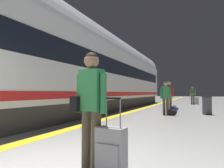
{
  "coord_description": "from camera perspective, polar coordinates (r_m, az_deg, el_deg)",
  "views": [
    {
      "loc": [
        2.44,
        -2.04,
        1.09
      ],
      "look_at": [
        -0.76,
        5.61,
        1.43
      ],
      "focal_mm": 33.34,
      "sensor_mm": 36.0,
      "label": 1
    }
  ],
  "objects": [
    {
      "name": "safety_line_strip",
      "position": [
        12.6,
        6.25,
        -7.26
      ],
      "size": [
        0.36,
        80.0,
        0.01
      ],
      "primitive_type": "cube",
      "color": "yellow",
      "rests_on": "ground"
    },
    {
      "name": "tactile_edge_band",
      "position": [
        12.7,
        4.74,
        -7.23
      ],
      "size": [
        0.65,
        80.0,
        0.01
      ],
      "primitive_type": "cube",
      "color": "slate",
      "rests_on": "ground"
    },
    {
      "name": "high_speed_train",
      "position": [
        11.19,
        -8.14,
        4.94
      ],
      "size": [
        2.94,
        28.87,
        4.97
      ],
      "color": "#38383D",
      "rests_on": "ground"
    },
    {
      "name": "traveller_foreground",
      "position": [
        3.0,
        -5.95,
        -4.67
      ],
      "size": [
        0.55,
        0.3,
        1.67
      ],
      "color": "brown",
      "rests_on": "ground"
    },
    {
      "name": "rolling_suitcase_foreground",
      "position": [
        2.84,
        -0.22,
        -17.47
      ],
      "size": [
        0.4,
        0.27,
        1.02
      ],
      "color": "#9E9EA3",
      "rests_on": "ground"
    },
    {
      "name": "passenger_near",
      "position": [
        12.56,
        15.31,
        -2.48
      ],
      "size": [
        0.55,
        0.35,
        1.75
      ],
      "color": "brown",
      "rests_on": "ground"
    },
    {
      "name": "duffel_bag_near",
      "position": [
        12.38,
        16.73,
        -6.57
      ],
      "size": [
        0.44,
        0.26,
        0.36
      ],
      "color": "navy",
      "rests_on": "ground"
    },
    {
      "name": "passenger_mid",
      "position": [
        10.48,
        14.51,
        -3.02
      ],
      "size": [
        0.48,
        0.3,
        1.63
      ],
      "color": "brown",
      "rests_on": "ground"
    },
    {
      "name": "duffel_bag_mid",
      "position": [
        10.27,
        16.18,
        -7.46
      ],
      "size": [
        0.44,
        0.26,
        0.36
      ],
      "color": "black",
      "rests_on": "ground"
    },
    {
      "name": "passenger_far",
      "position": [
        20.34,
        21.22,
        -2.46
      ],
      "size": [
        0.51,
        0.36,
        1.67
      ],
      "color": "brown",
      "rests_on": "ground"
    },
    {
      "name": "suitcase_far",
      "position": [
        20.07,
        22.15,
        -4.25
      ],
      "size": [
        0.39,
        0.25,
        0.66
      ],
      "color": "#9E9EA3",
      "rests_on": "ground"
    },
    {
      "name": "waste_bin",
      "position": [
        11.32,
        24.61,
        -5.32
      ],
      "size": [
        0.46,
        0.46,
        0.91
      ],
      "color": "#4C4C51",
      "rests_on": "ground"
    }
  ]
}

